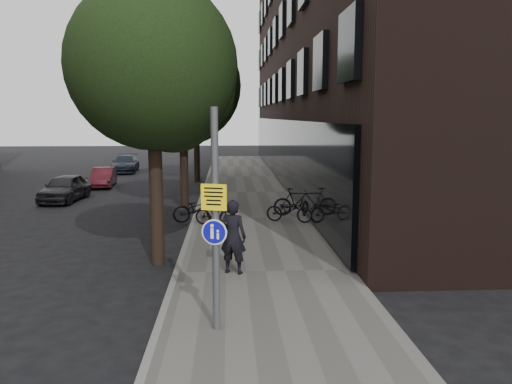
{
  "coord_description": "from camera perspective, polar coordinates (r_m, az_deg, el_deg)",
  "views": [
    {
      "loc": [
        -0.67,
        -8.79,
        4.0
      ],
      "look_at": [
        0.06,
        4.29,
        2.0
      ],
      "focal_mm": 35.0,
      "sensor_mm": 36.0,
      "label": 1
    }
  ],
  "objects": [
    {
      "name": "ground",
      "position": [
        9.68,
        1.09,
        -15.73
      ],
      "size": [
        120.0,
        120.0,
        0.0
      ],
      "primitive_type": "plane",
      "color": "black",
      "rests_on": "ground"
    },
    {
      "name": "street_tree_near",
      "position": [
        13.6,
        -11.34,
        13.19
      ],
      "size": [
        4.4,
        4.4,
        7.5
      ],
      "color": "black",
      "rests_on": "ground"
    },
    {
      "name": "parked_bike_curb_near",
      "position": [
        18.56,
        -6.63,
        -1.88
      ],
      "size": [
        2.0,
        1.16,
        0.99
      ],
      "primitive_type": "imported",
      "rotation": [
        0.0,
        0.0,
        1.85
      ],
      "color": "black",
      "rests_on": "sidewalk"
    },
    {
      "name": "parked_car_near",
      "position": [
        25.28,
        -20.99,
        0.45
      ],
      "size": [
        1.78,
        3.84,
        1.27
      ],
      "primitive_type": "imported",
      "rotation": [
        0.0,
        0.0,
        -0.08
      ],
      "color": "black",
      "rests_on": "ground"
    },
    {
      "name": "parked_bike_curb_far",
      "position": [
        17.91,
        -4.72,
        -2.41
      ],
      "size": [
        1.53,
        0.82,
        0.89
      ],
      "primitive_type": "imported",
      "rotation": [
        0.0,
        0.0,
        1.28
      ],
      "color": "black",
      "rests_on": "sidewalk"
    },
    {
      "name": "pedestrian",
      "position": [
        12.38,
        -2.64,
        -5.13
      ],
      "size": [
        0.79,
        0.65,
        1.85
      ],
      "primitive_type": "imported",
      "rotation": [
        0.0,
        0.0,
        2.79
      ],
      "color": "black",
      "rests_on": "sidewalk"
    },
    {
      "name": "parked_bike_facade_far",
      "position": [
        19.6,
        4.69,
        -1.14
      ],
      "size": [
        1.86,
        0.64,
        1.1
      ],
      "primitive_type": "imported",
      "rotation": [
        0.0,
        0.0,
        1.5
      ],
      "color": "black",
      "rests_on": "sidewalk"
    },
    {
      "name": "parked_car_mid",
      "position": [
        29.73,
        -17.05,
        1.62
      ],
      "size": [
        1.48,
        3.41,
        1.09
      ],
      "primitive_type": "imported",
      "rotation": [
        0.0,
        0.0,
        0.1
      ],
      "color": "#4F1620",
      "rests_on": "ground"
    },
    {
      "name": "parked_car_far",
      "position": [
        37.17,
        -14.71,
        3.16
      ],
      "size": [
        2.03,
        4.31,
        1.22
      ],
      "primitive_type": "imported",
      "rotation": [
        0.0,
        0.0,
        0.08
      ],
      "color": "#19222D",
      "rests_on": "ground"
    },
    {
      "name": "signpost",
      "position": [
        8.92,
        -4.65,
        -3.24
      ],
      "size": [
        0.46,
        0.16,
        4.04
      ],
      "rotation": [
        0.0,
        0.0,
        -0.28
      ],
      "color": "#595B5E",
      "rests_on": "sidewalk"
    },
    {
      "name": "parked_bike_facade_near",
      "position": [
        18.42,
        3.85,
        -2.06
      ],
      "size": [
        1.83,
        1.14,
        0.91
      ],
      "primitive_type": "imported",
      "rotation": [
        0.0,
        0.0,
        1.23
      ],
      "color": "black",
      "rests_on": "sidewalk"
    },
    {
      "name": "street_tree_far",
      "position": [
        31.01,
        -6.74,
        10.67
      ],
      "size": [
        5.0,
        5.0,
        7.8
      ],
      "color": "black",
      "rests_on": "ground"
    },
    {
      "name": "street_tree_mid",
      "position": [
        22.04,
        -8.19,
        11.49
      ],
      "size": [
        5.0,
        5.0,
        7.8
      ],
      "color": "black",
      "rests_on": "ground"
    },
    {
      "name": "curb_edge",
      "position": [
        19.24,
        -7.1,
        -3.19
      ],
      "size": [
        0.15,
        60.0,
        0.13
      ],
      "primitive_type": "cube",
      "color": "slate",
      "rests_on": "ground"
    },
    {
      "name": "sidewalk",
      "position": [
        19.22,
        -0.38,
        -3.15
      ],
      "size": [
        4.5,
        60.0,
        0.12
      ],
      "primitive_type": "cube",
      "color": "#5C5A55",
      "rests_on": "ground"
    },
    {
      "name": "building_right_dark_brick",
      "position": [
        32.51,
        13.88,
        17.28
      ],
      "size": [
        12.0,
        40.0,
        18.0
      ],
      "primitive_type": "cube",
      "color": "black",
      "rests_on": "ground"
    }
  ]
}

